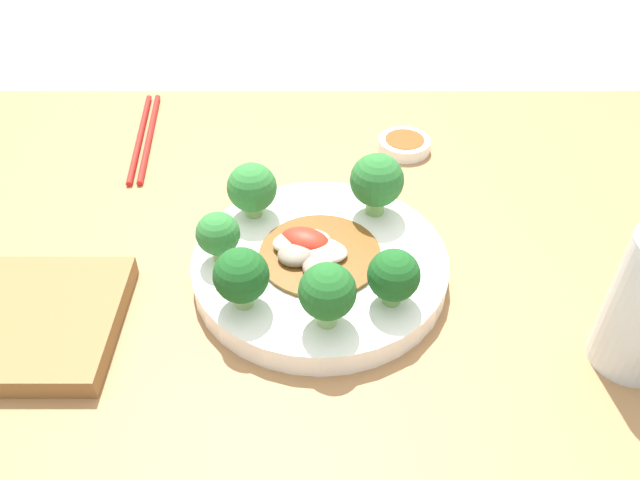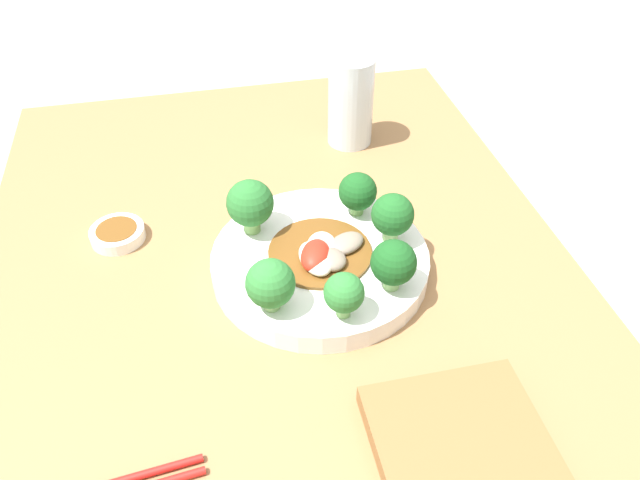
{
  "view_description": "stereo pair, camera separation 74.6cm",
  "coord_description": "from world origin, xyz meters",
  "px_view_note": "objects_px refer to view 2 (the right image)",
  "views": [
    {
      "loc": [
        -0.04,
        0.48,
        1.13
      ],
      "look_at": [
        -0.04,
        0.05,
        0.75
      ],
      "focal_mm": 35.0,
      "sensor_mm": 36.0,
      "label": 1
    },
    {
      "loc": [
        0.46,
        -0.06,
        1.2
      ],
      "look_at": [
        -0.04,
        0.05,
        0.75
      ],
      "focal_mm": 35.0,
      "sensor_mm": 36.0,
      "label": 2
    }
  ],
  "objects_px": {
    "broccoli_east": "(344,293)",
    "broccoli_southeast": "(270,284)",
    "broccoli_northeast": "(394,263)",
    "broccoli_north": "(393,215)",
    "plate": "(320,262)",
    "broccoli_northwest": "(358,192)",
    "stirfry_center": "(322,253)",
    "broccoli_southwest": "(250,204)",
    "drinking_glass": "(351,101)",
    "sauce_dish": "(117,233)"
  },
  "relations": [
    {
      "from": "broccoli_southwest",
      "to": "stirfry_center",
      "type": "height_order",
      "value": "broccoli_southwest"
    },
    {
      "from": "broccoli_southwest",
      "to": "sauce_dish",
      "type": "xyz_separation_m",
      "value": [
        -0.05,
        -0.16,
        -0.06
      ]
    },
    {
      "from": "broccoli_east",
      "to": "sauce_dish",
      "type": "distance_m",
      "value": 0.31
    },
    {
      "from": "broccoli_southeast",
      "to": "broccoli_north",
      "type": "distance_m",
      "value": 0.17
    },
    {
      "from": "plate",
      "to": "broccoli_southeast",
      "type": "relative_size",
      "value": 4.18
    },
    {
      "from": "broccoli_southwest",
      "to": "broccoli_northeast",
      "type": "relative_size",
      "value": 1.15
    },
    {
      "from": "broccoli_southwest",
      "to": "broccoli_northwest",
      "type": "xyz_separation_m",
      "value": [
        -0.01,
        0.13,
        -0.01
      ]
    },
    {
      "from": "plate",
      "to": "stirfry_center",
      "type": "bearing_deg",
      "value": 6.43
    },
    {
      "from": "plate",
      "to": "sauce_dish",
      "type": "height_order",
      "value": "plate"
    },
    {
      "from": "plate",
      "to": "broccoli_southwest",
      "type": "height_order",
      "value": "broccoli_southwest"
    },
    {
      "from": "drinking_glass",
      "to": "plate",
      "type": "bearing_deg",
      "value": -21.28
    },
    {
      "from": "drinking_glass",
      "to": "broccoli_northwest",
      "type": "bearing_deg",
      "value": -12.1
    },
    {
      "from": "broccoli_southwest",
      "to": "drinking_glass",
      "type": "distance_m",
      "value": 0.26
    },
    {
      "from": "broccoli_northwest",
      "to": "drinking_glass",
      "type": "distance_m",
      "value": 0.2
    },
    {
      "from": "broccoli_northwest",
      "to": "broccoli_northeast",
      "type": "bearing_deg",
      "value": 1.49
    },
    {
      "from": "broccoli_southeast",
      "to": "broccoli_northwest",
      "type": "distance_m",
      "value": 0.18
    },
    {
      "from": "broccoli_north",
      "to": "broccoli_southwest",
      "type": "bearing_deg",
      "value": -108.35
    },
    {
      "from": "stirfry_center",
      "to": "broccoli_east",
      "type": "bearing_deg",
      "value": 1.75
    },
    {
      "from": "plate",
      "to": "broccoli_southeast",
      "type": "xyz_separation_m",
      "value": [
        0.07,
        -0.06,
        0.04
      ]
    },
    {
      "from": "broccoli_east",
      "to": "stirfry_center",
      "type": "xyz_separation_m",
      "value": [
        -0.09,
        -0.0,
        -0.02
      ]
    },
    {
      "from": "stirfry_center",
      "to": "broccoli_north",
      "type": "bearing_deg",
      "value": 99.55
    },
    {
      "from": "broccoli_southeast",
      "to": "plate",
      "type": "bearing_deg",
      "value": 136.25
    },
    {
      "from": "stirfry_center",
      "to": "broccoli_northeast",
      "type": "bearing_deg",
      "value": 46.48
    },
    {
      "from": "plate",
      "to": "sauce_dish",
      "type": "relative_size",
      "value": 3.79
    },
    {
      "from": "broccoli_southeast",
      "to": "broccoli_north",
      "type": "bearing_deg",
      "value": 116.43
    },
    {
      "from": "broccoli_northeast",
      "to": "sauce_dish",
      "type": "xyz_separation_m",
      "value": [
        -0.17,
        -0.29,
        -0.05
      ]
    },
    {
      "from": "broccoli_east",
      "to": "broccoli_northeast",
      "type": "xyz_separation_m",
      "value": [
        -0.03,
        0.06,
        0.0
      ]
    },
    {
      "from": "plate",
      "to": "broccoli_north",
      "type": "bearing_deg",
      "value": 94.12
    },
    {
      "from": "broccoli_northeast",
      "to": "broccoli_southeast",
      "type": "height_order",
      "value": "same"
    },
    {
      "from": "broccoli_southwest",
      "to": "broccoli_east",
      "type": "height_order",
      "value": "broccoli_southwest"
    },
    {
      "from": "broccoli_northeast",
      "to": "stirfry_center",
      "type": "bearing_deg",
      "value": -133.52
    },
    {
      "from": "broccoli_north",
      "to": "sauce_dish",
      "type": "relative_size",
      "value": 0.94
    },
    {
      "from": "broccoli_east",
      "to": "broccoli_southeast",
      "type": "distance_m",
      "value": 0.07
    },
    {
      "from": "plate",
      "to": "broccoli_northwest",
      "type": "height_order",
      "value": "broccoli_northwest"
    },
    {
      "from": "broccoli_southwest",
      "to": "drinking_glass",
      "type": "height_order",
      "value": "drinking_glass"
    },
    {
      "from": "plate",
      "to": "broccoli_northwest",
      "type": "distance_m",
      "value": 0.1
    },
    {
      "from": "broccoli_northeast",
      "to": "broccoli_north",
      "type": "relative_size",
      "value": 0.96
    },
    {
      "from": "broccoli_east",
      "to": "drinking_glass",
      "type": "xyz_separation_m",
      "value": [
        -0.35,
        0.1,
        0.01
      ]
    },
    {
      "from": "plate",
      "to": "stirfry_center",
      "type": "xyz_separation_m",
      "value": [
        0.01,
        0.0,
        0.02
      ]
    },
    {
      "from": "sauce_dish",
      "to": "broccoli_east",
      "type": "bearing_deg",
      "value": 49.18
    },
    {
      "from": "broccoli_southeast",
      "to": "sauce_dish",
      "type": "relative_size",
      "value": 0.91
    },
    {
      "from": "broccoli_southwest",
      "to": "broccoli_northwest",
      "type": "distance_m",
      "value": 0.13
    },
    {
      "from": "drinking_glass",
      "to": "broccoli_east",
      "type": "bearing_deg",
      "value": -15.47
    },
    {
      "from": "broccoli_northeast",
      "to": "stirfry_center",
      "type": "xyz_separation_m",
      "value": [
        -0.06,
        -0.06,
        -0.03
      ]
    },
    {
      "from": "drinking_glass",
      "to": "sauce_dish",
      "type": "distance_m",
      "value": 0.37
    },
    {
      "from": "broccoli_north",
      "to": "drinking_glass",
      "type": "height_order",
      "value": "drinking_glass"
    },
    {
      "from": "broccoli_east",
      "to": "broccoli_north",
      "type": "distance_m",
      "value": 0.13
    },
    {
      "from": "plate",
      "to": "sauce_dish",
      "type": "xyz_separation_m",
      "value": [
        -0.1,
        -0.23,
        -0.0
      ]
    },
    {
      "from": "plate",
      "to": "stirfry_center",
      "type": "height_order",
      "value": "stirfry_center"
    },
    {
      "from": "broccoli_east",
      "to": "broccoli_southeast",
      "type": "bearing_deg",
      "value": -110.47
    }
  ]
}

